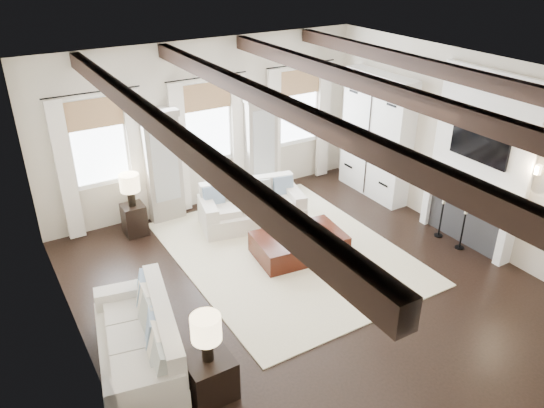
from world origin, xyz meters
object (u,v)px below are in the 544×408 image
side_table_front (209,376)px  side_table_back (134,220)px  ottoman (299,245)px  sofa_left (143,343)px  sofa_back (251,208)px

side_table_front → side_table_back: bearing=83.9°
ottoman → side_table_front: (-2.58, -2.00, 0.07)m
side_table_front → sofa_left: bearing=121.2°
sofa_left → side_table_front: 0.98m
sofa_left → side_table_front: bearing=-58.8°
sofa_left → side_table_front: (0.51, -0.84, -0.09)m
sofa_back → side_table_front: size_ratio=3.78×
ottoman → side_table_back: size_ratio=2.56×
sofa_left → ottoman: sofa_left is taller
sofa_left → side_table_back: 3.40m
ottoman → side_table_front: side_table_front is taller
sofa_back → side_table_back: sofa_back is taller
sofa_left → ottoman: 3.30m
sofa_back → side_table_front: 4.16m
side_table_back → side_table_front: bearing=-96.1°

